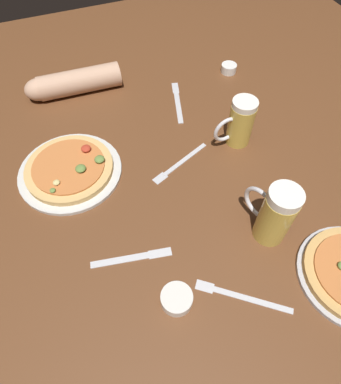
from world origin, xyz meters
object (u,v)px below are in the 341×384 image
(knife_right, at_px, (132,258))
(ramekin_sauce, at_px, (177,299))
(pizza_plate_far, at_px, (70,169))
(beer_mug_dark, at_px, (275,214))
(fork_left, at_px, (179,163))
(fork_spare, at_px, (241,297))
(diner_arm, at_px, (71,83))
(ramekin_butter, at_px, (229,68))
(knife_spare, at_px, (178,101))
(beer_mug_amber, at_px, (240,123))

(knife_right, bearing_deg, ramekin_sauce, -65.46)
(pizza_plate_far, xyz_separation_m, knife_right, (0.09, -0.34, -0.01))
(ramekin_sauce, height_order, knife_right, ramekin_sauce)
(beer_mug_dark, bearing_deg, fork_left, 112.53)
(pizza_plate_far, relative_size, fork_spare, 1.59)
(beer_mug_dark, height_order, diner_arm, beer_mug_dark)
(ramekin_butter, relative_size, fork_left, 0.28)
(beer_mug_dark, height_order, ramekin_butter, beer_mug_dark)
(knife_spare, distance_m, diner_arm, 0.39)
(beer_mug_dark, distance_m, fork_spare, 0.22)
(knife_spare, relative_size, diner_arm, 0.64)
(knife_spare, bearing_deg, fork_left, -111.02)
(beer_mug_amber, relative_size, fork_left, 0.75)
(fork_left, relative_size, knife_right, 1.01)
(pizza_plate_far, bearing_deg, ramekin_sauce, -72.27)
(fork_spare, bearing_deg, fork_left, 87.14)
(knife_spare, bearing_deg, ramekin_sauce, -112.35)
(beer_mug_amber, distance_m, fork_left, 0.23)
(fork_left, distance_m, fork_spare, 0.44)
(beer_mug_dark, relative_size, ramekin_sauce, 2.41)
(beer_mug_amber, bearing_deg, diner_arm, 135.29)
(ramekin_sauce, distance_m, ramekin_butter, 0.93)
(fork_spare, height_order, knife_spare, same)
(ramekin_butter, bearing_deg, fork_left, -134.29)
(beer_mug_dark, relative_size, diner_arm, 0.53)
(ramekin_sauce, bearing_deg, beer_mug_amber, 47.68)
(pizza_plate_far, distance_m, ramekin_sauce, 0.51)
(fork_spare, distance_m, knife_spare, 0.73)
(knife_right, bearing_deg, diner_arm, 90.10)
(beer_mug_amber, bearing_deg, pizza_plate_far, 173.18)
(knife_right, bearing_deg, pizza_plate_far, 104.67)
(fork_left, xyz_separation_m, fork_spare, (-0.02, -0.44, 0.00))
(beer_mug_dark, height_order, ramekin_sauce, beer_mug_dark)
(beer_mug_dark, bearing_deg, fork_spare, -138.76)
(beer_mug_dark, relative_size, knife_right, 0.88)
(beer_mug_amber, height_order, ramekin_sauce, beer_mug_amber)
(pizza_plate_far, bearing_deg, fork_spare, -60.37)
(beer_mug_amber, relative_size, fork_spare, 0.82)
(beer_mug_amber, distance_m, knife_spare, 0.28)
(ramekin_sauce, xyz_separation_m, diner_arm, (-0.07, 0.86, 0.03))
(diner_arm, bearing_deg, beer_mug_dark, -64.88)
(ramekin_sauce, height_order, diner_arm, diner_arm)
(beer_mug_amber, bearing_deg, ramekin_sauce, -132.32)
(knife_spare, bearing_deg, fork_spare, -100.12)
(ramekin_butter, bearing_deg, knife_spare, -159.46)
(fork_spare, bearing_deg, knife_spare, 79.88)
(pizza_plate_far, height_order, ramekin_sauce, pizza_plate_far)
(pizza_plate_far, bearing_deg, knife_right, -75.33)
(ramekin_butter, distance_m, fork_spare, 0.90)
(beer_mug_dark, xyz_separation_m, fork_spare, (-0.15, -0.13, -0.09))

